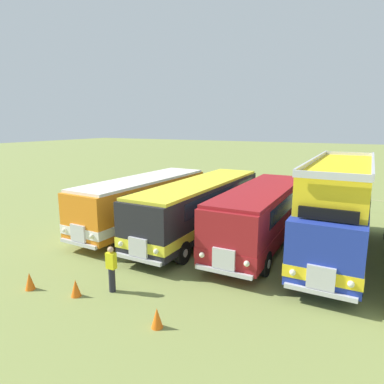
{
  "coord_description": "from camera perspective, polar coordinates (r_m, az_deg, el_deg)",
  "views": [
    {
      "loc": [
        4.37,
        -16.05,
        6.04
      ],
      "look_at": [
        -3.99,
        0.05,
        2.36
      ],
      "focal_mm": 31.41,
      "sensor_mm": 36.0,
      "label": 1
    }
  ],
  "objects": [
    {
      "name": "ground_plane",
      "position": [
        17.7,
        11.61,
        -8.74
      ],
      "size": [
        200.0,
        200.0,
        0.0
      ],
      "primitive_type": "plane",
      "color": "olive"
    },
    {
      "name": "bus_first_in_row",
      "position": [
        19.79,
        -8.02,
        -1.16
      ],
      "size": [
        2.98,
        10.11,
        2.99
      ],
      "color": "orange",
      "rests_on": "ground"
    },
    {
      "name": "bus_second_in_row",
      "position": [
        18.44,
        1.57,
        -1.97
      ],
      "size": [
        2.8,
        11.35,
        2.99
      ],
      "color": "black",
      "rests_on": "ground"
    },
    {
      "name": "bus_third_in_row",
      "position": [
        17.03,
        11.7,
        -3.37
      ],
      "size": [
        2.63,
        9.81,
        2.99
      ],
      "color": "maroon",
      "rests_on": "ground"
    },
    {
      "name": "bus_fourth_in_row",
      "position": [
        16.69,
        23.6,
        -2.26
      ],
      "size": [
        2.68,
        10.4,
        4.52
      ],
      "color": "#1E339E",
      "rests_on": "ground"
    },
    {
      "name": "cone_near_end",
      "position": [
        13.1,
        -19.14,
        -15.14
      ],
      "size": [
        0.36,
        0.36,
        0.63
      ],
      "primitive_type": "cone",
      "color": "orange",
      "rests_on": "ground"
    },
    {
      "name": "cone_mid_row",
      "position": [
        14.21,
        -25.84,
        -13.45
      ],
      "size": [
        0.36,
        0.36,
        0.66
      ],
      "primitive_type": "cone",
      "color": "orange",
      "rests_on": "ground"
    },
    {
      "name": "cone_far_end",
      "position": [
        10.83,
        -5.97,
        -20.48
      ],
      "size": [
        0.36,
        0.36,
        0.64
      ],
      "primitive_type": "cone",
      "color": "orange",
      "rests_on": "ground"
    },
    {
      "name": "marshal_person",
      "position": [
        12.83,
        -13.51,
        -12.55
      ],
      "size": [
        0.36,
        0.24,
        1.73
      ],
      "color": "#23232D",
      "rests_on": "ground"
    },
    {
      "name": "rope_fence_line",
      "position": [
        26.48,
        17.36,
        -0.81
      ],
      "size": [
        19.88,
        0.08,
        1.05
      ],
      "color": "#8C704C",
      "rests_on": "ground"
    }
  ]
}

